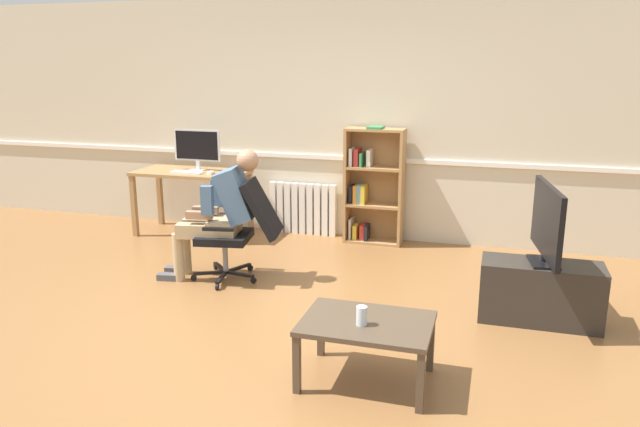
# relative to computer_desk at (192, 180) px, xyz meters

# --- Properties ---
(ground_plane) EXTENTS (18.00, 18.00, 0.00)m
(ground_plane) POSITION_rel_computer_desk_xyz_m (1.81, -2.15, -0.65)
(ground_plane) COLOR brown
(back_wall) EXTENTS (12.00, 0.13, 2.70)m
(back_wall) POSITION_rel_computer_desk_xyz_m (1.81, 0.50, 0.70)
(back_wall) COLOR beige
(back_wall) RESTS_ON ground_plane
(computer_desk) EXTENTS (1.30, 0.64, 0.76)m
(computer_desk) POSITION_rel_computer_desk_xyz_m (0.00, 0.00, 0.00)
(computer_desk) COLOR #9E7547
(computer_desk) RESTS_ON ground_plane
(imac_monitor) EXTENTS (0.58, 0.14, 0.47)m
(imac_monitor) POSITION_rel_computer_desk_xyz_m (0.05, 0.08, 0.38)
(imac_monitor) COLOR silver
(imac_monitor) RESTS_ON computer_desk
(keyboard) EXTENTS (0.37, 0.12, 0.02)m
(keyboard) POSITION_rel_computer_desk_xyz_m (0.02, -0.14, 0.12)
(keyboard) COLOR white
(keyboard) RESTS_ON computer_desk
(computer_mouse) EXTENTS (0.06, 0.10, 0.03)m
(computer_mouse) POSITION_rel_computer_desk_xyz_m (0.31, -0.12, 0.12)
(computer_mouse) COLOR white
(computer_mouse) RESTS_ON computer_desk
(bookshelf) EXTENTS (0.65, 0.29, 1.31)m
(bookshelf) POSITION_rel_computer_desk_xyz_m (2.08, 0.29, -0.02)
(bookshelf) COLOR #AD7F4C
(bookshelf) RESTS_ON ground_plane
(radiator) EXTENTS (0.81, 0.08, 0.61)m
(radiator) POSITION_rel_computer_desk_xyz_m (1.24, 0.39, -0.35)
(radiator) COLOR white
(radiator) RESTS_ON ground_plane
(office_chair) EXTENTS (0.85, 0.63, 0.95)m
(office_chair) POSITION_rel_computer_desk_xyz_m (1.19, -1.27, -0.13)
(office_chair) COLOR black
(office_chair) RESTS_ON ground_plane
(person_seated) EXTENTS (0.98, 0.47, 1.23)m
(person_seated) POSITION_rel_computer_desk_xyz_m (1.00, -1.31, 0.00)
(person_seated) COLOR tan
(person_seated) RESTS_ON ground_plane
(tv_stand) EXTENTS (0.91, 0.38, 0.48)m
(tv_stand) POSITION_rel_computer_desk_xyz_m (3.80, -1.47, -0.41)
(tv_stand) COLOR #2D2823
(tv_stand) RESTS_ON ground_plane
(tv_screen) EXTENTS (0.24, 0.88, 0.61)m
(tv_screen) POSITION_rel_computer_desk_xyz_m (3.81, -1.47, 0.15)
(tv_screen) COLOR black
(tv_screen) RESTS_ON tv_stand
(coffee_table) EXTENTS (0.81, 0.58, 0.41)m
(coffee_table) POSITION_rel_computer_desk_xyz_m (2.70, -2.76, -0.29)
(coffee_table) COLOR #4C3D2D
(coffee_table) RESTS_ON ground_plane
(drinking_glass) EXTENTS (0.07, 0.07, 0.12)m
(drinking_glass) POSITION_rel_computer_desk_xyz_m (2.68, -2.83, -0.18)
(drinking_glass) COLOR silver
(drinking_glass) RESTS_ON coffee_table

